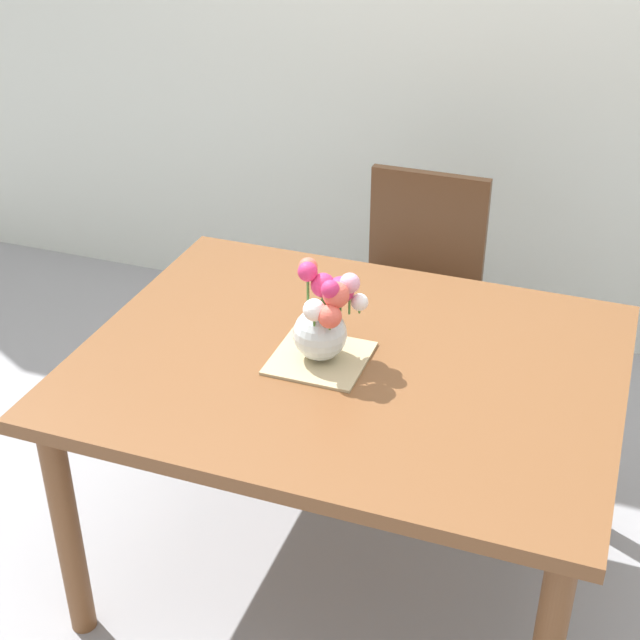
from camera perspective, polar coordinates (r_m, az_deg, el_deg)
ground_plane at (r=2.89m, az=1.60°, el=-14.97°), size 12.00×12.00×0.00m
dining_table at (r=2.47m, az=1.81°, el=-4.12°), size 1.40×1.09×0.75m
chair_far at (r=3.28m, az=6.05°, el=2.26°), size 0.42×0.42×0.90m
placemat at (r=2.41m, az=0.00°, el=-2.38°), size 0.24×0.24×0.01m
flower_vase at (r=2.35m, az=0.31°, el=0.27°), size 0.20×0.19×0.25m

